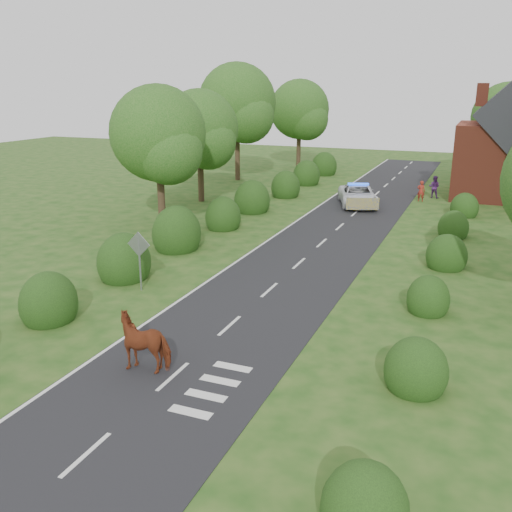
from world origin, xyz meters
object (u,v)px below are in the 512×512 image
at_px(police_van, 358,195).
at_px(road_sign, 139,252).
at_px(pedestrian_red, 421,191).
at_px(pedestrian_purple, 434,187).
at_px(cow, 146,345).

bearing_deg(police_van, road_sign, -121.78).
bearing_deg(pedestrian_red, road_sign, 69.57).
relative_size(road_sign, police_van, 0.44).
xyz_separation_m(road_sign, police_van, (4.57, 20.76, -0.92)).
bearing_deg(pedestrian_purple, cow, 87.29).
distance_m(police_van, pedestrian_purple, 6.90).
relative_size(road_sign, pedestrian_red, 1.65).
height_order(road_sign, pedestrian_purple, road_sign).
bearing_deg(police_van, pedestrian_purple, 27.20).
height_order(road_sign, pedestrian_red, road_sign).
xyz_separation_m(cow, pedestrian_purple, (5.38, 31.48, 0.12)).
xyz_separation_m(police_van, pedestrian_red, (3.99, 3.23, 0.04)).
xyz_separation_m(pedestrian_red, pedestrian_purple, (0.75, 1.78, 0.08)).
height_order(road_sign, police_van, road_sign).
bearing_deg(police_van, cow, -110.74).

